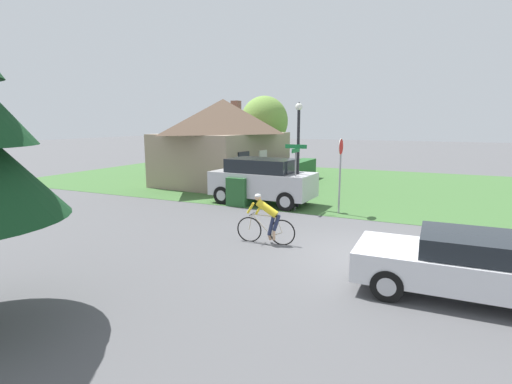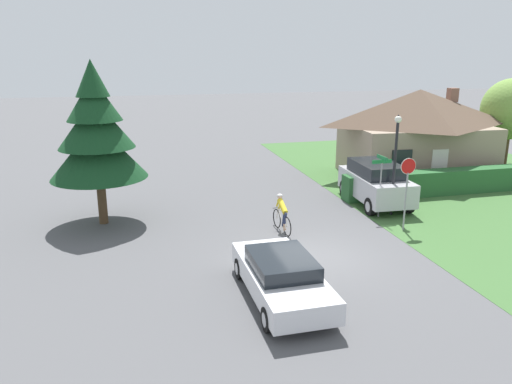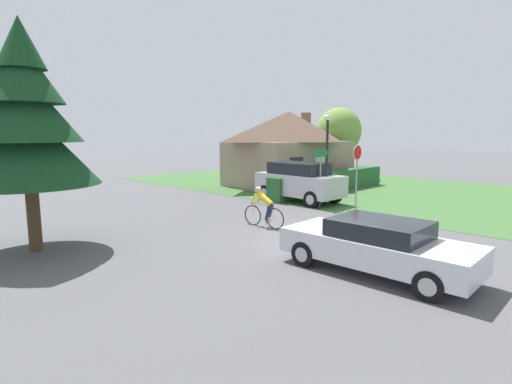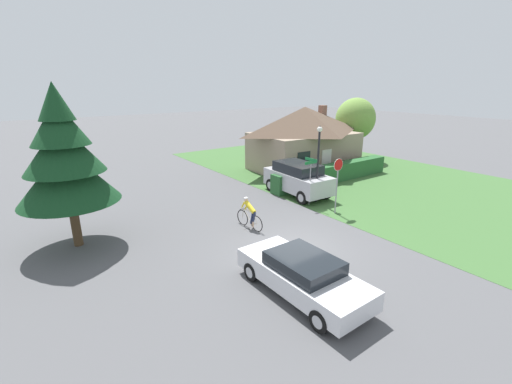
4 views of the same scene
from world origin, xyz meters
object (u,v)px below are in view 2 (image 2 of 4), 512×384
(cottage_house, at_px, (417,131))
(street_name_sign, at_px, (381,175))
(cyclist, at_px, (282,214))
(conifer_tall_near, at_px, (96,133))
(street_lamp, at_px, (396,154))
(deciduous_tree_right, at_px, (511,109))
(sedan_left_lane, at_px, (281,276))
(stop_sign, at_px, (407,181))
(parked_suv_right, at_px, (376,183))

(cottage_house, relative_size, street_name_sign, 3.20)
(cyclist, xyz_separation_m, conifer_tall_near, (-6.92, 2.79, 3.05))
(street_lamp, xyz_separation_m, street_name_sign, (-0.68, -0.14, -0.87))
(conifer_tall_near, distance_m, deciduous_tree_right, 23.78)
(conifer_tall_near, bearing_deg, street_name_sign, -10.22)
(sedan_left_lane, relative_size, cyclist, 2.61)
(cottage_house, relative_size, street_lamp, 1.96)
(stop_sign, height_order, deciduous_tree_right, deciduous_tree_right)
(deciduous_tree_right, bearing_deg, cottage_house, -178.98)
(parked_suv_right, bearing_deg, deciduous_tree_right, -63.86)
(stop_sign, xyz_separation_m, deciduous_tree_right, (11.65, 8.36, 1.58))
(cottage_house, bearing_deg, stop_sign, -119.88)
(street_lamp, distance_m, conifer_tall_near, 12.39)
(cyclist, xyz_separation_m, deciduous_tree_right, (16.42, 7.31, 2.89))
(cyclist, distance_m, conifer_tall_near, 8.06)
(cottage_house, bearing_deg, sedan_left_lane, -129.87)
(parked_suv_right, bearing_deg, stop_sign, 174.00)
(parked_suv_right, height_order, conifer_tall_near, conifer_tall_near)
(parked_suv_right, bearing_deg, cottage_house, -43.39)
(cottage_house, relative_size, conifer_tall_near, 1.30)
(sedan_left_lane, bearing_deg, street_lamp, -48.69)
(cottage_house, distance_m, cyclist, 12.61)
(cottage_house, height_order, conifer_tall_near, conifer_tall_near)
(street_name_sign, xyz_separation_m, conifer_tall_near, (-11.51, 2.08, 1.90))
(sedan_left_lane, relative_size, street_name_sign, 1.76)
(conifer_tall_near, bearing_deg, deciduous_tree_right, 10.95)
(deciduous_tree_right, bearing_deg, street_lamp, -149.92)
(parked_suv_right, distance_m, street_name_sign, 2.10)
(cyclist, height_order, stop_sign, stop_sign)
(sedan_left_lane, bearing_deg, street_name_sign, -46.37)
(sedan_left_lane, xyz_separation_m, street_lamp, (6.94, 6.22, 2.04))
(street_lamp, height_order, conifer_tall_near, conifer_tall_near)
(cottage_house, bearing_deg, deciduous_tree_right, 4.51)
(stop_sign, bearing_deg, street_name_sign, -83.59)
(cottage_house, xyz_separation_m, street_lamp, (-4.93, -6.35, 0.20))
(sedan_left_lane, xyz_separation_m, conifer_tall_near, (-5.25, 8.16, 3.07))
(cottage_house, height_order, street_lamp, cottage_house)
(cottage_house, bearing_deg, street_lamp, -124.34)
(cottage_house, bearing_deg, parked_suv_right, -132.62)
(street_name_sign, bearing_deg, street_lamp, 11.32)
(sedan_left_lane, relative_size, stop_sign, 1.60)
(stop_sign, relative_size, street_name_sign, 1.10)
(stop_sign, bearing_deg, deciduous_tree_right, -143.80)
(stop_sign, bearing_deg, cottage_house, -122.81)
(stop_sign, height_order, street_name_sign, stop_sign)
(parked_suv_right, height_order, street_name_sign, street_name_sign)
(street_name_sign, bearing_deg, sedan_left_lane, -135.80)
(conifer_tall_near, height_order, deciduous_tree_right, conifer_tall_near)
(street_name_sign, relative_size, deciduous_tree_right, 0.50)
(cottage_house, height_order, sedan_left_lane, cottage_house)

